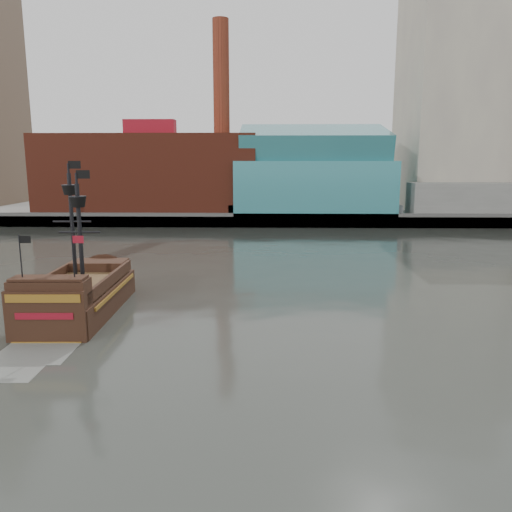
{
  "coord_description": "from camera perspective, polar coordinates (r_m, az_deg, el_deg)",
  "views": [
    {
      "loc": [
        1.27,
        -28.58,
        11.97
      ],
      "look_at": [
        0.29,
        13.24,
        4.0
      ],
      "focal_mm": 35.0,
      "sensor_mm": 36.0,
      "label": 1
    }
  ],
  "objects": [
    {
      "name": "skyline",
      "position": [
        113.91,
        3.47,
        17.11
      ],
      "size": [
        149.0,
        45.0,
        62.0
      ],
      "color": "brown",
      "rests_on": "promenade_far"
    },
    {
      "name": "ground",
      "position": [
        31.01,
        -1.13,
        -11.92
      ],
      "size": [
        400.0,
        400.0,
        0.0
      ],
      "primitive_type": "plane",
      "color": "#242622",
      "rests_on": "ground"
    },
    {
      "name": "promenade_far",
      "position": [
        121.08,
        0.75,
        5.58
      ],
      "size": [
        220.0,
        60.0,
        2.0
      ],
      "primitive_type": "cube",
      "color": "slate",
      "rests_on": "ground"
    },
    {
      "name": "pirate_ship",
      "position": [
        42.16,
        -19.54,
        -4.7
      ],
      "size": [
        5.85,
        17.32,
        12.87
      ],
      "rotation": [
        0.0,
        0.0,
        0.03
      ],
      "color": "black",
      "rests_on": "ground"
    },
    {
      "name": "seawall",
      "position": [
        91.71,
        0.55,
        4.1
      ],
      "size": [
        220.0,
        1.0,
        2.6
      ],
      "primitive_type": "cube",
      "color": "#4C4C49",
      "rests_on": "ground"
    }
  ]
}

